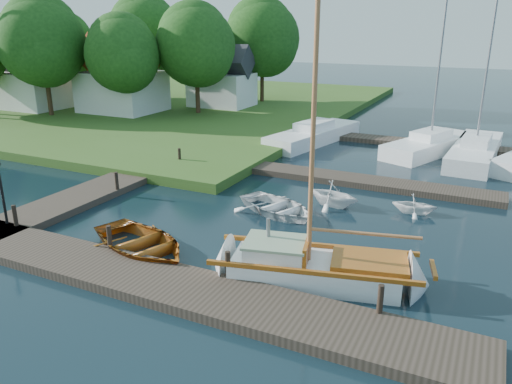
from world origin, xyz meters
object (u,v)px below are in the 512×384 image
at_px(tree_3, 196,45).
at_px(marina_boat_2, 430,144).
at_px(house_c, 222,82).
at_px(mooring_post_2, 228,264).
at_px(lamp_post, 0,183).
at_px(tender_b, 334,192).
at_px(mooring_post_5, 179,156).
at_px(tree_4, 145,35).
at_px(tender_c, 277,205).
at_px(tree_5, 65,45).
at_px(dinghy, 140,240).
at_px(house_b, 32,81).
at_px(tree_1, 42,42).
at_px(mooring_post_3, 380,299).
at_px(tender_d, 415,203).
at_px(marina_boat_3, 475,150).
at_px(mooring_post_0, 15,215).
at_px(house_a, 122,81).
at_px(sailboat, 320,271).
at_px(tree_2, 123,54).
at_px(mooring_post_4, 117,181).
at_px(tree_7, 262,38).
at_px(mooring_post_1, 109,237).
at_px(marina_boat_0, 314,134).

bearing_deg(tree_3, marina_boat_2, -11.26).
bearing_deg(house_c, mooring_post_2, -60.14).
relative_size(lamp_post, tender_b, 1.06).
relative_size(mooring_post_5, tree_4, 0.08).
relative_size(tender_c, tree_5, 0.46).
bearing_deg(tender_b, lamp_post, 140.41).
bearing_deg(mooring_post_2, tender_b, 84.71).
relative_size(dinghy, house_b, 0.76).
bearing_deg(tree_1, mooring_post_3, -29.61).
bearing_deg(tender_d, tree_3, 48.57).
bearing_deg(house_b, house_c, 29.74).
height_order(dinghy, marina_boat_3, marina_boat_3).
xyz_separation_m(tender_d, house_b, (-33.51, 10.42, 2.30)).
bearing_deg(mooring_post_0, tender_d, 33.41).
bearing_deg(house_a, mooring_post_5, -40.24).
bearing_deg(sailboat, tree_3, 116.24).
bearing_deg(tender_d, tree_1, 69.12).
relative_size(tender_c, house_c, 0.71).
distance_m(dinghy, tree_1, 27.80).
bearing_deg(mooring_post_5, house_b, 156.80).
relative_size(marina_boat_2, marina_boat_3, 1.01).
distance_m(mooring_post_0, house_a, 24.54).
bearing_deg(tree_2, sailboat, -38.81).
relative_size(sailboat, house_a, 1.56).
bearing_deg(tender_c, marina_boat_2, 6.50).
bearing_deg(mooring_post_4, tree_1, 144.67).
bearing_deg(marina_boat_3, mooring_post_2, 166.66).
relative_size(mooring_post_3, tree_3, 0.09).
xyz_separation_m(mooring_post_2, tree_7, (-13.50, 31.05, 5.50)).
height_order(lamp_post, marina_boat_3, marina_boat_3).
xyz_separation_m(mooring_post_3, tree_5, (-36.00, 25.05, 4.72)).
xyz_separation_m(marina_boat_2, house_c, (-18.68, 7.67, 2.01)).
relative_size(tree_3, tree_5, 1.08).
bearing_deg(tree_5, marina_boat_3, -9.23).
xyz_separation_m(mooring_post_4, marina_boat_2, (11.68, 14.33, -0.12)).
distance_m(mooring_post_5, tree_4, 23.40).
xyz_separation_m(mooring_post_1, house_b, (-25.00, 19.00, 2.07)).
bearing_deg(tree_5, tree_7, 18.43).
relative_size(mooring_post_1, tree_2, 0.10).
bearing_deg(tree_4, mooring_post_5, -48.66).
xyz_separation_m(lamp_post, tree_3, (-6.00, 23.05, 3.94)).
bearing_deg(tree_3, tree_5, 172.88).
height_order(mooring_post_5, tree_7, tree_7).
relative_size(mooring_post_1, tree_3, 0.09).
bearing_deg(marina_boat_2, marina_boat_0, 114.52).
height_order(tender_b, marina_boat_0, marina_boat_0).
distance_m(marina_boat_2, tree_2, 23.16).
xyz_separation_m(marina_boat_0, tree_1, (-21.42, -1.96, 5.52)).
bearing_deg(tender_c, tender_d, -39.57).
bearing_deg(mooring_post_5, tender_d, -6.45).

